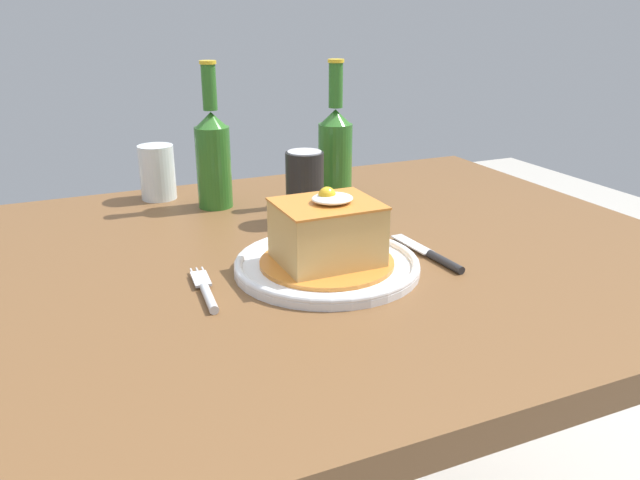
% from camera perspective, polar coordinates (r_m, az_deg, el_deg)
% --- Properties ---
extents(dining_table, '(1.21, 0.92, 0.76)m').
position_cam_1_polar(dining_table, '(1.02, -1.33, -6.84)').
color(dining_table, brown).
rests_on(dining_table, ground_plane).
extents(main_plate, '(0.26, 0.26, 0.02)m').
position_cam_1_polar(main_plate, '(0.91, 0.52, -2.24)').
color(main_plate, white).
rests_on(main_plate, dining_table).
extents(sandwich_meal, '(0.19, 0.19, 0.11)m').
position_cam_1_polar(sandwich_meal, '(0.89, 0.54, 0.44)').
color(sandwich_meal, orange).
rests_on(sandwich_meal, main_plate).
extents(fork, '(0.03, 0.14, 0.01)m').
position_cam_1_polar(fork, '(0.84, -10.16, -4.57)').
color(fork, silver).
rests_on(fork, dining_table).
extents(knife, '(0.03, 0.17, 0.01)m').
position_cam_1_polar(knife, '(0.96, 10.28, -1.47)').
color(knife, '#262628').
rests_on(knife, dining_table).
extents(soda_can, '(0.07, 0.07, 0.12)m').
position_cam_1_polar(soda_can, '(1.10, -1.38, 4.80)').
color(soda_can, black).
rests_on(soda_can, dining_table).
extents(beer_bottle_green, '(0.06, 0.06, 0.27)m').
position_cam_1_polar(beer_bottle_green, '(1.21, 1.37, 7.99)').
color(beer_bottle_green, '#2D6B23').
rests_on(beer_bottle_green, dining_table).
extents(beer_bottle_green_far, '(0.06, 0.06, 0.27)m').
position_cam_1_polar(beer_bottle_green_far, '(1.19, -9.56, 7.57)').
color(beer_bottle_green_far, '#2D6B23').
rests_on(beer_bottle_green_far, dining_table).
extents(drinking_glass, '(0.07, 0.07, 0.10)m').
position_cam_1_polar(drinking_glass, '(1.28, -14.34, 5.59)').
color(drinking_glass, gold).
rests_on(drinking_glass, dining_table).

